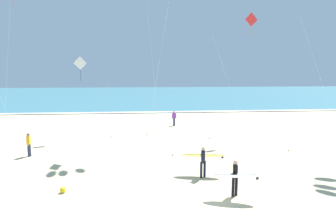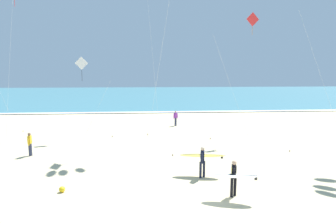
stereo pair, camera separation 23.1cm
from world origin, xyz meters
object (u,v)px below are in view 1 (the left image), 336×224
(kite_diamond_scarlet_near, at_px, (250,25))
(surfer_trailing, at_px, (203,157))
(bystander_yellow_top, at_px, (29,145))
(bystander_purple_top, at_px, (174,118))
(kite_diamond_ivory_far, at_px, (81,66))
(beach_ball, at_px, (63,190))
(surfer_lead, at_px, (235,176))

(kite_diamond_scarlet_near, bearing_deg, surfer_trailing, -122.38)
(bystander_yellow_top, height_order, bystander_purple_top, same)
(kite_diamond_ivory_far, bearing_deg, beach_ball, -83.56)
(surfer_trailing, bearing_deg, kite_diamond_ivory_far, 130.75)
(kite_diamond_scarlet_near, height_order, bystander_yellow_top, kite_diamond_scarlet_near)
(kite_diamond_ivory_far, bearing_deg, surfer_trailing, -49.25)
(bystander_purple_top, height_order, beach_ball, bystander_purple_top)
(surfer_trailing, relative_size, beach_ball, 9.11)
(kite_diamond_ivory_far, bearing_deg, surfer_lead, -53.41)
(surfer_trailing, relative_size, bystander_yellow_top, 1.60)
(kite_diamond_ivory_far, relative_size, bystander_purple_top, 4.32)
(bystander_yellow_top, relative_size, bystander_purple_top, 1.00)
(kite_diamond_scarlet_near, relative_size, bystander_purple_top, 6.60)
(surfer_lead, bearing_deg, surfer_trailing, 107.99)
(surfer_lead, xyz_separation_m, surfer_trailing, (-0.89, 2.75, 0.01))
(surfer_trailing, bearing_deg, kite_diamond_scarlet_near, 57.62)
(bystander_yellow_top, xyz_separation_m, beach_ball, (3.86, -6.12, -0.67))
(beach_ball, bearing_deg, kite_diamond_ivory_far, 96.44)
(kite_diamond_scarlet_near, relative_size, beach_ball, 37.48)
(bystander_purple_top, bearing_deg, surfer_lead, -86.96)
(surfer_trailing, height_order, kite_diamond_scarlet_near, kite_diamond_scarlet_near)
(kite_diamond_scarlet_near, height_order, kite_diamond_ivory_far, kite_diamond_scarlet_near)
(surfer_trailing, distance_m, kite_diamond_ivory_far, 13.67)
(kite_diamond_ivory_far, xyz_separation_m, bystander_yellow_top, (-2.60, -5.05, -5.27))
(surfer_lead, xyz_separation_m, beach_ball, (-7.93, 1.20, -0.91))
(surfer_lead, bearing_deg, bystander_purple_top, 93.04)
(surfer_lead, bearing_deg, beach_ball, 171.38)
(kite_diamond_scarlet_near, relative_size, kite_diamond_ivory_far, 1.53)
(surfer_trailing, xyz_separation_m, beach_ball, (-7.04, -1.55, -0.91))
(bystander_yellow_top, height_order, beach_ball, bystander_yellow_top)
(surfer_lead, distance_m, kite_diamond_scarlet_near, 15.19)
(surfer_trailing, xyz_separation_m, kite_diamond_scarlet_near, (5.67, 8.94, 8.45))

